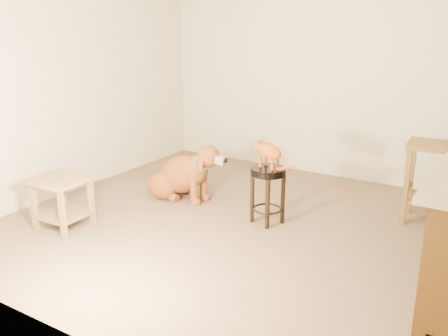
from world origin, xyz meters
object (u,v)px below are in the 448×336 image
Objects in this scene: wood_stool at (428,181)px; golden_retriever at (183,176)px; tabby_kitten at (268,151)px; padded_stool at (268,184)px; side_table at (62,195)px.

wood_stool reaches higher than golden_retriever.
wood_stool is 1.70× the size of tabby_kitten.
golden_retriever reaches higher than padded_stool.
golden_retriever is at bearing -168.95° from tabby_kitten.
tabby_kitten is at bearing 157.35° from padded_stool.
padded_stool reaches higher than side_table.
padded_stool is 1.21× the size of tabby_kitten.
golden_retriever is 2.37× the size of tabby_kitten.
side_table is 0.46× the size of golden_retriever.
side_table is 1.08× the size of tabby_kitten.
tabby_kitten is (-0.01, 0.00, 0.32)m from padded_stool.
padded_stool is at bearing -5.34° from golden_retriever.
golden_retriever is 1.18m from tabby_kitten.
wood_stool is 1.57× the size of side_table.
golden_retriever is at bearing 173.95° from padded_stool.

